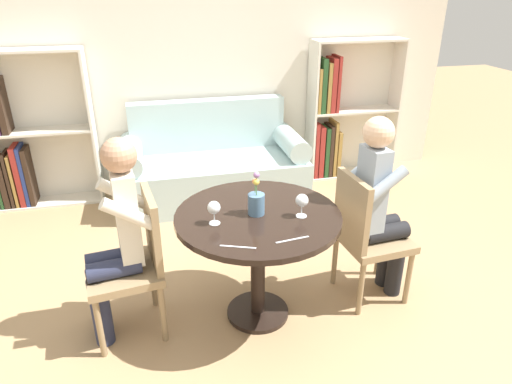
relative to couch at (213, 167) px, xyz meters
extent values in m
plane|color=tan|center=(0.00, -1.85, -0.31)|extent=(16.00, 16.00, 0.00)
cube|color=silver|center=(0.00, 0.42, 1.04)|extent=(5.20, 0.05, 2.70)
cylinder|color=black|center=(0.00, -1.85, 0.41)|extent=(0.99, 0.99, 0.03)
cylinder|color=black|center=(0.00, -1.85, 0.06)|extent=(0.09, 0.09, 0.67)
cylinder|color=black|center=(0.00, -1.85, -0.30)|extent=(0.40, 0.40, 0.03)
cube|color=#A8C1C1|center=(0.00, -0.05, -0.10)|extent=(1.76, 0.80, 0.42)
cube|color=#A8C1C1|center=(0.00, 0.27, 0.36)|extent=(1.54, 0.16, 0.50)
cylinder|color=#A8C1C1|center=(-0.77, -0.05, 0.22)|extent=(0.22, 0.72, 0.22)
cylinder|color=#A8C1C1|center=(0.77, -0.05, 0.22)|extent=(0.22, 0.72, 0.22)
cube|color=silver|center=(-1.56, 0.37, 0.42)|extent=(0.96, 0.02, 1.45)
cube|color=silver|center=(-1.09, 0.24, 0.42)|extent=(0.02, 0.28, 1.45)
cube|color=silver|center=(-1.56, 0.24, -0.30)|extent=(0.92, 0.28, 0.02)
cube|color=silver|center=(-1.56, 0.24, 0.42)|extent=(0.92, 0.28, 0.02)
cube|color=silver|center=(-1.56, 0.24, 1.13)|extent=(0.92, 0.28, 0.02)
cube|color=#234723|center=(-1.99, 0.23, -0.03)|extent=(0.03, 0.23, 0.52)
cube|color=#332319|center=(-1.95, 0.23, -0.05)|extent=(0.05, 0.23, 0.49)
cube|color=#332319|center=(-1.90, 0.23, -0.02)|extent=(0.03, 0.23, 0.53)
cube|color=olive|center=(-1.86, 0.23, -0.03)|extent=(0.03, 0.23, 0.51)
cube|color=maroon|center=(-1.81, 0.23, 0.00)|extent=(0.05, 0.23, 0.58)
cube|color=navy|center=(-1.76, 0.23, 0.00)|extent=(0.03, 0.23, 0.58)
cube|color=#332319|center=(-1.72, 0.23, -0.01)|extent=(0.04, 0.23, 0.56)
cube|color=#332319|center=(-1.81, 0.23, 0.67)|extent=(0.05, 0.23, 0.49)
cube|color=silver|center=(1.56, 0.37, 0.42)|extent=(0.96, 0.02, 1.45)
cube|color=silver|center=(1.09, 0.24, 0.42)|extent=(0.02, 0.28, 1.45)
cube|color=silver|center=(2.03, 0.24, 0.42)|extent=(0.02, 0.28, 1.45)
cube|color=silver|center=(1.56, 0.24, -0.30)|extent=(0.92, 0.28, 0.02)
cube|color=silver|center=(1.56, 0.24, 0.42)|extent=(0.92, 0.28, 0.02)
cube|color=silver|center=(1.56, 0.24, 1.13)|extent=(0.92, 0.28, 0.02)
cube|color=maroon|center=(1.14, 0.23, 0.02)|extent=(0.04, 0.23, 0.61)
cube|color=maroon|center=(1.19, 0.23, -0.01)|extent=(0.05, 0.23, 0.57)
cube|color=#234723|center=(1.25, 0.23, -0.01)|extent=(0.04, 0.23, 0.55)
cube|color=#332319|center=(1.30, 0.23, -0.01)|extent=(0.04, 0.23, 0.57)
cube|color=olive|center=(1.35, 0.23, 0.01)|extent=(0.03, 0.23, 0.61)
cube|color=olive|center=(1.40, 0.23, -0.04)|extent=(0.04, 0.23, 0.49)
cube|color=olive|center=(1.13, 0.23, 0.65)|extent=(0.03, 0.23, 0.45)
cube|color=#234723|center=(1.17, 0.23, 0.70)|extent=(0.05, 0.23, 0.55)
cube|color=olive|center=(1.23, 0.23, 0.68)|extent=(0.04, 0.23, 0.51)
cube|color=maroon|center=(1.28, 0.23, 0.70)|extent=(0.05, 0.23, 0.55)
cube|color=maroon|center=(1.33, 0.23, 0.71)|extent=(0.03, 0.23, 0.57)
cylinder|color=#937A56|center=(-1.00, -1.64, -0.11)|extent=(0.04, 0.04, 0.40)
cylinder|color=#937A56|center=(-0.96, -1.99, -0.11)|extent=(0.04, 0.04, 0.40)
cylinder|color=#937A56|center=(-0.65, -1.59, -0.11)|extent=(0.04, 0.04, 0.40)
cylinder|color=#937A56|center=(-0.60, -1.95, -0.11)|extent=(0.04, 0.04, 0.40)
cube|color=#937A56|center=(-0.80, -1.79, 0.11)|extent=(0.47, 0.47, 0.05)
cube|color=#937A56|center=(-0.61, -1.77, 0.36)|extent=(0.09, 0.38, 0.45)
cylinder|color=#937A56|center=(1.00, -1.97, -0.11)|extent=(0.04, 0.04, 0.40)
cylinder|color=#937A56|center=(0.97, -1.62, -0.11)|extent=(0.04, 0.04, 0.40)
cylinder|color=#937A56|center=(0.64, -2.00, -0.11)|extent=(0.04, 0.04, 0.40)
cylinder|color=#937A56|center=(0.61, -1.65, -0.11)|extent=(0.04, 0.04, 0.40)
cube|color=#937A56|center=(0.80, -1.81, 0.11)|extent=(0.45, 0.45, 0.05)
cube|color=#937A56|center=(0.61, -1.82, 0.36)|extent=(0.07, 0.38, 0.45)
cylinder|color=#282D47|center=(-0.97, -1.77, -0.09)|extent=(0.11, 0.11, 0.45)
cylinder|color=#282D47|center=(-0.95, -1.88, -0.09)|extent=(0.11, 0.11, 0.45)
cylinder|color=#282D47|center=(-0.86, -1.75, 0.19)|extent=(0.31, 0.15, 0.11)
cylinder|color=#282D47|center=(-0.84, -1.86, 0.19)|extent=(0.31, 0.15, 0.11)
cube|color=silver|center=(-0.74, -1.79, 0.47)|extent=(0.14, 0.21, 0.55)
cylinder|color=silver|center=(-0.76, -1.66, 0.56)|extent=(0.29, 0.11, 0.23)
cylinder|color=silver|center=(-0.73, -1.93, 0.56)|extent=(0.29, 0.11, 0.23)
sphere|color=tan|center=(-0.74, -1.79, 0.84)|extent=(0.19, 0.19, 0.19)
cylinder|color=black|center=(0.97, -1.84, -0.09)|extent=(0.11, 0.11, 0.45)
cylinder|color=black|center=(0.96, -1.73, -0.09)|extent=(0.11, 0.11, 0.45)
cylinder|color=black|center=(0.86, -1.85, 0.19)|extent=(0.31, 0.14, 0.11)
cylinder|color=black|center=(0.85, -1.74, 0.19)|extent=(0.31, 0.14, 0.11)
cube|color=#93A3B2|center=(0.74, -1.81, 0.48)|extent=(0.14, 0.21, 0.57)
cylinder|color=#93A3B2|center=(0.75, -1.94, 0.57)|extent=(0.29, 0.09, 0.23)
cylinder|color=#93A3B2|center=(0.73, -1.67, 0.57)|extent=(0.29, 0.09, 0.23)
sphere|color=beige|center=(0.74, -1.81, 0.86)|extent=(0.19, 0.19, 0.19)
cylinder|color=white|center=(-0.27, -1.90, 0.43)|extent=(0.06, 0.06, 0.00)
cylinder|color=white|center=(-0.27, -1.90, 0.47)|extent=(0.01, 0.01, 0.07)
sphere|color=white|center=(-0.27, -1.90, 0.53)|extent=(0.07, 0.07, 0.07)
sphere|color=#E58E75|center=(-0.27, -1.90, 0.52)|extent=(0.05, 0.05, 0.05)
cylinder|color=white|center=(0.24, -1.93, 0.43)|extent=(0.06, 0.06, 0.00)
cylinder|color=white|center=(0.24, -1.93, 0.47)|extent=(0.01, 0.01, 0.07)
sphere|color=white|center=(0.24, -1.93, 0.53)|extent=(0.08, 0.08, 0.08)
sphere|color=maroon|center=(0.24, -1.93, 0.52)|extent=(0.05, 0.05, 0.05)
cylinder|color=slate|center=(-0.01, -1.84, 0.49)|extent=(0.10, 0.10, 0.13)
cylinder|color=#4C7A42|center=(-0.01, -1.85, 0.60)|extent=(0.01, 0.01, 0.08)
sphere|color=#EACC4C|center=(-0.01, -1.85, 0.64)|extent=(0.04, 0.04, 0.04)
cylinder|color=#4C7A42|center=(-0.01, -1.82, 0.59)|extent=(0.01, 0.01, 0.07)
sphere|color=#E07F4C|center=(-0.01, -1.82, 0.62)|extent=(0.04, 0.04, 0.04)
cylinder|color=#4C7A42|center=(-0.01, -1.84, 0.62)|extent=(0.01, 0.01, 0.12)
sphere|color=#9E70B2|center=(-0.01, -1.84, 0.68)|extent=(0.04, 0.04, 0.04)
cube|color=silver|center=(0.11, -2.17, 0.43)|extent=(0.19, 0.03, 0.00)
cube|color=silver|center=(-0.19, -2.18, 0.43)|extent=(0.18, 0.08, 0.00)
camera|label=1|loc=(-0.57, -4.15, 1.68)|focal=32.00mm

